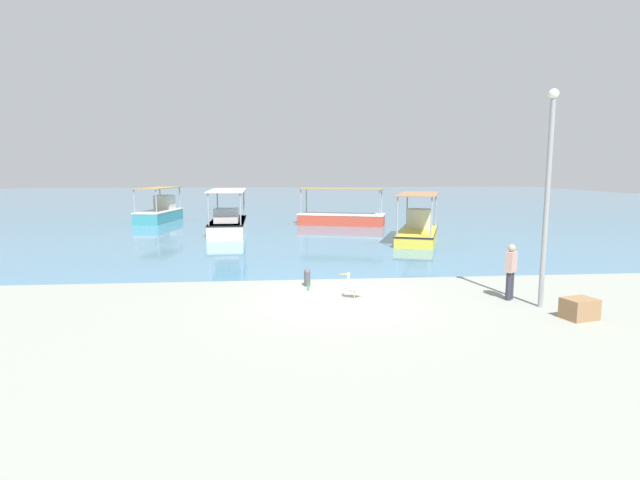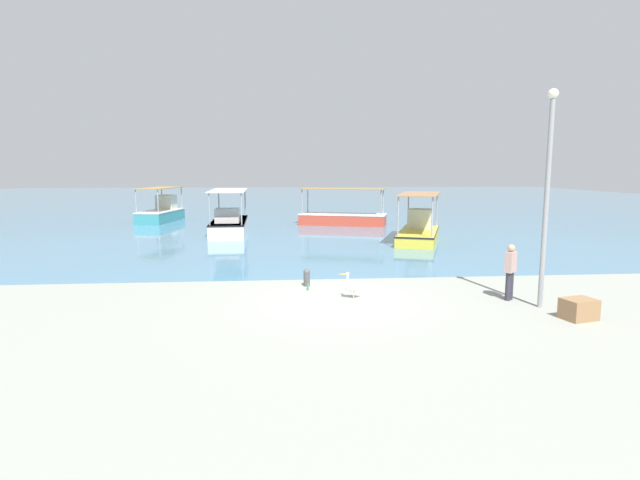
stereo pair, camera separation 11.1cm
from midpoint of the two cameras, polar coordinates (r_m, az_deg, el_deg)
ground at (r=14.99m, az=2.21°, el=-7.00°), size 120.00×120.00×0.00m
harbor_water at (r=62.51m, az=-3.13°, el=4.53°), size 110.00×90.00×0.00m
fishing_boat_near_left at (r=30.59m, az=-10.23°, el=1.88°), size 2.24×6.39×2.66m
fishing_boat_far_right at (r=39.37m, az=-17.58°, el=3.06°), size 2.74×5.36×2.53m
fishing_boat_far_left at (r=35.24m, az=2.71°, el=2.64°), size 6.35×3.65×2.55m
fishing_boat_near_right at (r=27.81m, az=11.35°, el=1.15°), size 3.79×6.01×2.60m
pelican at (r=15.28m, az=3.94°, el=-5.28°), size 0.80×0.38×0.80m
lamp_post at (r=15.22m, az=24.73°, el=5.43°), size 0.28×0.28×6.06m
mooring_bollard at (r=16.81m, az=-1.34°, el=-4.23°), size 0.22×0.22×0.59m
fisherman_standing at (r=15.99m, az=21.10°, el=-3.25°), size 0.44×0.43×1.69m
cargo_crate at (r=14.84m, az=27.66°, el=-7.01°), size 0.95×0.81×0.55m
glass_bottle at (r=16.26m, az=-1.20°, el=-5.41°), size 0.07×0.07×0.27m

